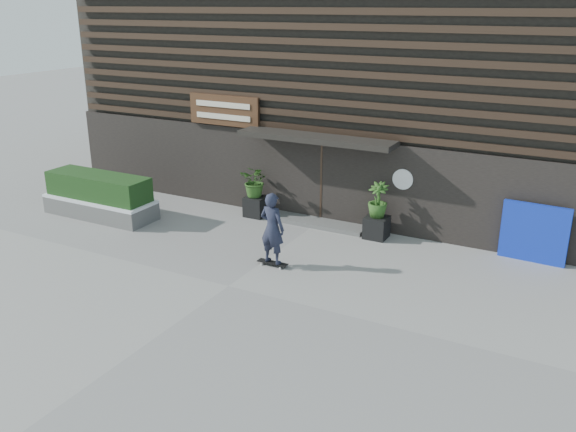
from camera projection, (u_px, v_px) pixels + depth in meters
The scene contains 12 objects.
ground at pixel (228, 286), 13.69m from camera, with size 80.00×80.00×0.00m, color gray.
entrance_step at pixel (316, 222), 17.50m from camera, with size 3.00×0.80×0.12m, color #545351.
planter_pot_left at pixel (256, 206), 18.10m from camera, with size 0.60×0.60×0.60m, color black.
bamboo_left at pixel (256, 181), 17.84m from camera, with size 0.86×0.75×0.96m, color #2D591E.
planter_pot_right at pixel (377, 227), 16.41m from camera, with size 0.60×0.60×0.60m, color black.
bamboo_right at pixel (378, 200), 16.15m from camera, with size 0.54×0.54×0.96m, color #2D591E.
raised_bed at pixel (101, 208), 18.12m from camera, with size 3.50×1.20×0.50m, color #535350.
snow_layer at pixel (100, 199), 18.02m from camera, with size 3.50×1.20×0.08m, color white.
hedge at pixel (98, 186), 17.89m from camera, with size 3.30×1.00×0.70m, color #173714.
blue_tarp at pixel (534, 233), 14.77m from camera, with size 1.58×0.12×1.48m, color #0D25B0.
building at pixel (386, 66), 20.65m from camera, with size 18.00×11.00×8.00m.
skateboarder at pixel (272, 229), 14.42m from camera, with size 0.78×0.48×1.86m.
Camera 1 is at (7.01, -10.29, 6.06)m, focal length 37.83 mm.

